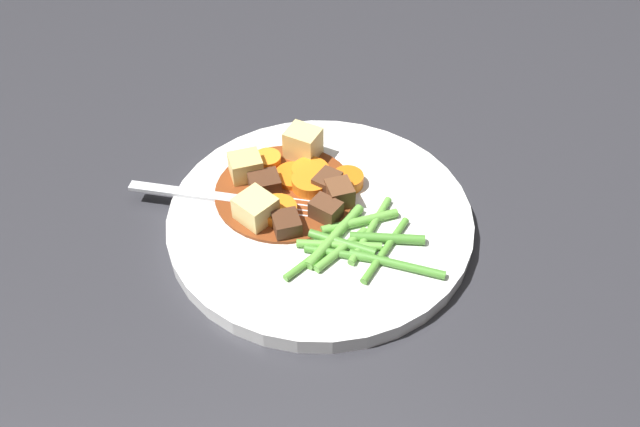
{
  "coord_description": "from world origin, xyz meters",
  "views": [
    {
      "loc": [
        -0.33,
        0.25,
        0.43
      ],
      "look_at": [
        0.0,
        0.0,
        0.02
      ],
      "focal_mm": 37.43,
      "sensor_mm": 36.0,
      "label": 1
    }
  ],
  "objects_px": {
    "carrot_slice_5": "(267,161)",
    "fork": "(229,199)",
    "meat_chunk_0": "(343,197)",
    "dinner_plate": "(320,220)",
    "meat_chunk_1": "(288,226)",
    "potato_chunk_2": "(303,144)",
    "carrot_slice_0": "(348,180)",
    "meat_chunk_4": "(328,209)",
    "carrot_slice_4": "(310,173)",
    "meat_chunk_2": "(264,184)",
    "carrot_slice_2": "(278,212)",
    "carrot_slice_1": "(293,177)",
    "potato_chunk_1": "(256,210)",
    "meat_chunk_3": "(327,184)",
    "potato_chunk_0": "(246,168)",
    "carrot_slice_3": "(311,183)"
  },
  "relations": [
    {
      "from": "carrot_slice_2",
      "to": "meat_chunk_1",
      "type": "relative_size",
      "value": 1.41
    },
    {
      "from": "carrot_slice_5",
      "to": "potato_chunk_2",
      "type": "height_order",
      "value": "potato_chunk_2"
    },
    {
      "from": "carrot_slice_5",
      "to": "potato_chunk_2",
      "type": "bearing_deg",
      "value": -106.03
    },
    {
      "from": "carrot_slice_2",
      "to": "meat_chunk_3",
      "type": "height_order",
      "value": "meat_chunk_3"
    },
    {
      "from": "carrot_slice_2",
      "to": "carrot_slice_5",
      "type": "bearing_deg",
      "value": -26.5
    },
    {
      "from": "meat_chunk_4",
      "to": "carrot_slice_2",
      "type": "bearing_deg",
      "value": 51.21
    },
    {
      "from": "carrot_slice_5",
      "to": "meat_chunk_4",
      "type": "distance_m",
      "value": 0.09
    },
    {
      "from": "carrot_slice_0",
      "to": "fork",
      "type": "bearing_deg",
      "value": 62.99
    },
    {
      "from": "meat_chunk_1",
      "to": "fork",
      "type": "bearing_deg",
      "value": 15.44
    },
    {
      "from": "carrot_slice_2",
      "to": "meat_chunk_4",
      "type": "distance_m",
      "value": 0.04
    },
    {
      "from": "dinner_plate",
      "to": "meat_chunk_2",
      "type": "relative_size",
      "value": 9.95
    },
    {
      "from": "meat_chunk_0",
      "to": "meat_chunk_2",
      "type": "relative_size",
      "value": 0.89
    },
    {
      "from": "carrot_slice_0",
      "to": "carrot_slice_5",
      "type": "relative_size",
      "value": 1.13
    },
    {
      "from": "meat_chunk_4",
      "to": "fork",
      "type": "bearing_deg",
      "value": 38.44
    },
    {
      "from": "carrot_slice_5",
      "to": "potato_chunk_1",
      "type": "height_order",
      "value": "potato_chunk_1"
    },
    {
      "from": "potato_chunk_2",
      "to": "meat_chunk_0",
      "type": "bearing_deg",
      "value": 170.5
    },
    {
      "from": "potato_chunk_1",
      "to": "meat_chunk_4",
      "type": "bearing_deg",
      "value": -124.91
    },
    {
      "from": "carrot_slice_1",
      "to": "meat_chunk_4",
      "type": "relative_size",
      "value": 1.39
    },
    {
      "from": "carrot_slice_1",
      "to": "potato_chunk_2",
      "type": "distance_m",
      "value": 0.04
    },
    {
      "from": "potato_chunk_2",
      "to": "fork",
      "type": "height_order",
      "value": "potato_chunk_2"
    },
    {
      "from": "carrot_slice_4",
      "to": "potato_chunk_1",
      "type": "xyz_separation_m",
      "value": [
        -0.01,
        0.07,
        0.01
      ]
    },
    {
      "from": "carrot_slice_1",
      "to": "meat_chunk_4",
      "type": "height_order",
      "value": "meat_chunk_4"
    },
    {
      "from": "carrot_slice_3",
      "to": "fork",
      "type": "distance_m",
      "value": 0.08
    },
    {
      "from": "carrot_slice_2",
      "to": "carrot_slice_5",
      "type": "relative_size",
      "value": 1.31
    },
    {
      "from": "potato_chunk_2",
      "to": "meat_chunk_4",
      "type": "bearing_deg",
      "value": 158.23
    },
    {
      "from": "carrot_slice_2",
      "to": "fork",
      "type": "xyz_separation_m",
      "value": [
        0.04,
        0.02,
        -0.0
      ]
    },
    {
      "from": "carrot_slice_2",
      "to": "carrot_slice_3",
      "type": "height_order",
      "value": "carrot_slice_3"
    },
    {
      "from": "carrot_slice_0",
      "to": "meat_chunk_1",
      "type": "xyz_separation_m",
      "value": [
        -0.02,
        0.08,
        0.0
      ]
    },
    {
      "from": "meat_chunk_3",
      "to": "fork",
      "type": "relative_size",
      "value": 0.17
    },
    {
      "from": "dinner_plate",
      "to": "carrot_slice_0",
      "type": "bearing_deg",
      "value": -71.94
    },
    {
      "from": "fork",
      "to": "meat_chunk_0",
      "type": "bearing_deg",
      "value": -131.97
    },
    {
      "from": "carrot_slice_2",
      "to": "carrot_slice_5",
      "type": "xyz_separation_m",
      "value": [
        0.06,
        -0.03,
        -0.0
      ]
    },
    {
      "from": "carrot_slice_5",
      "to": "meat_chunk_4",
      "type": "xyz_separation_m",
      "value": [
        -0.09,
        -0.0,
        0.0
      ]
    },
    {
      "from": "carrot_slice_5",
      "to": "meat_chunk_4",
      "type": "height_order",
      "value": "meat_chunk_4"
    },
    {
      "from": "carrot_slice_1",
      "to": "potato_chunk_0",
      "type": "bearing_deg",
      "value": 47.12
    },
    {
      "from": "potato_chunk_2",
      "to": "meat_chunk_2",
      "type": "height_order",
      "value": "potato_chunk_2"
    },
    {
      "from": "potato_chunk_2",
      "to": "carrot_slice_4",
      "type": "bearing_deg",
      "value": 155.19
    },
    {
      "from": "carrot_slice_5",
      "to": "fork",
      "type": "distance_m",
      "value": 0.06
    },
    {
      "from": "carrot_slice_0",
      "to": "meat_chunk_4",
      "type": "bearing_deg",
      "value": 118.92
    },
    {
      "from": "dinner_plate",
      "to": "meat_chunk_1",
      "type": "bearing_deg",
      "value": 93.51
    },
    {
      "from": "meat_chunk_0",
      "to": "dinner_plate",
      "type": "bearing_deg",
      "value": 78.18
    },
    {
      "from": "carrot_slice_5",
      "to": "meat_chunk_1",
      "type": "height_order",
      "value": "meat_chunk_1"
    },
    {
      "from": "meat_chunk_0",
      "to": "carrot_slice_4",
      "type": "bearing_deg",
      "value": 0.93
    },
    {
      "from": "carrot_slice_3",
      "to": "meat_chunk_0",
      "type": "bearing_deg",
      "value": -165.64
    },
    {
      "from": "meat_chunk_2",
      "to": "fork",
      "type": "bearing_deg",
      "value": 72.35
    },
    {
      "from": "carrot_slice_0",
      "to": "carrot_slice_4",
      "type": "relative_size",
      "value": 0.83
    },
    {
      "from": "dinner_plate",
      "to": "carrot_slice_5",
      "type": "height_order",
      "value": "carrot_slice_5"
    },
    {
      "from": "fork",
      "to": "potato_chunk_1",
      "type": "bearing_deg",
      "value": -171.0
    },
    {
      "from": "carrot_slice_2",
      "to": "potato_chunk_2",
      "type": "relative_size",
      "value": 1.06
    },
    {
      "from": "dinner_plate",
      "to": "meat_chunk_4",
      "type": "distance_m",
      "value": 0.02
    }
  ]
}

